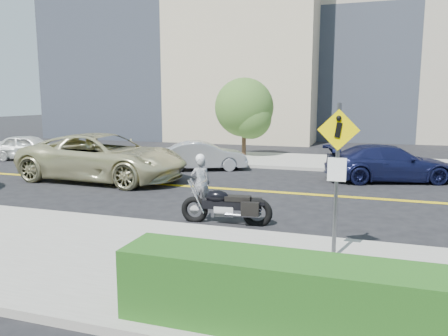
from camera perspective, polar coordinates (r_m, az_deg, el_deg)
name	(u,v)px	position (r m, az deg, el deg)	size (l,w,h in m)	color
ground_plane	(228,189)	(15.81, 0.49, -2.76)	(120.00, 120.00, 0.00)	black
sidewalk_near	(114,258)	(9.20, -14.21, -11.28)	(60.00, 5.00, 0.15)	#9E9B91
sidewalk_far	(271,160)	(22.96, 6.22, 1.07)	(60.00, 5.00, 0.15)	#9E9B91
building_mid	(415,16)	(41.43, 23.73, 17.69)	(18.00, 14.00, 20.00)	#A39984
pedestrian_sign	(337,166)	(8.54, 14.54, 0.22)	(0.78, 0.08, 3.00)	#4C4C51
motorcyclist	(201,182)	(12.82, -3.09, -1.80)	(0.66, 0.56, 1.65)	#A5A5A9
motorcycle	(226,197)	(11.33, 0.32, -3.81)	(2.33, 0.71, 1.42)	black
suv	(104,157)	(18.00, -15.44, 1.38)	(3.11, 6.73, 1.87)	#C6C091
parked_car_white	(29,147)	(25.53, -24.11, 2.49)	(1.59, 3.96, 1.35)	white
parked_car_silver	(203,156)	(20.02, -2.74, 1.62)	(1.38, 3.96, 1.31)	#ACAEB4
parked_car_blue	(389,163)	(18.39, 20.74, 0.59)	(2.01, 4.94, 1.43)	#161A42
tree_far_a	(244,107)	(23.97, 2.64, 7.90)	(3.20, 3.20, 4.37)	#382619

